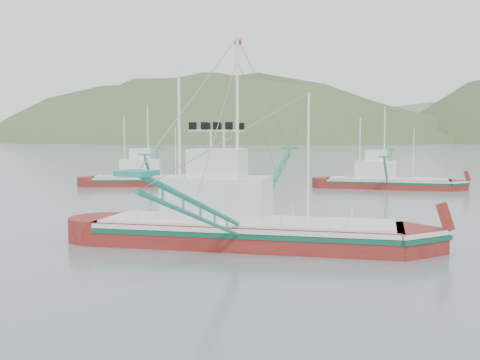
% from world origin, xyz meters
% --- Properties ---
extents(ground, '(1200.00, 1200.00, 0.00)m').
position_xyz_m(ground, '(0.00, 0.00, 0.00)').
color(ground, slate).
rests_on(ground, ground).
extents(main_boat, '(16.94, 29.49, 12.04)m').
position_xyz_m(main_boat, '(2.09, 1.64, 2.08)').
color(main_boat, maroon).
rests_on(main_boat, ground).
extents(bg_boat_far, '(13.53, 23.75, 9.66)m').
position_xyz_m(bg_boat_far, '(3.32, 38.62, 1.51)').
color(bg_boat_far, maroon).
rests_on(bg_boat_far, ground).
extents(bg_boat_left, '(15.35, 22.74, 9.88)m').
position_xyz_m(bg_boat_left, '(-22.19, 31.36, 2.05)').
color(bg_boat_left, maroon).
rests_on(bg_boat_left, ground).
extents(headland_left, '(448.00, 308.00, 210.00)m').
position_xyz_m(headland_left, '(-180.00, 360.00, 0.00)').
color(headland_left, '#40572D').
rests_on(headland_left, ground).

